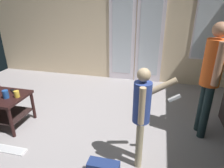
% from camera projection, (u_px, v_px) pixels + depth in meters
% --- Properties ---
extents(ground_plane, '(5.97, 4.94, 0.02)m').
position_uv_depth(ground_plane, '(63.00, 132.00, 3.00)').
color(ground_plane, '#999294').
extents(wall_back_with_doors, '(5.97, 0.09, 2.74)m').
position_uv_depth(wall_back_with_doors, '(109.00, 24.00, 4.63)').
color(wall_back_with_doors, beige).
rests_on(wall_back_with_doors, ground_plane).
extents(person_adult, '(0.55, 0.48, 1.62)m').
position_uv_depth(person_adult, '(212.00, 73.00, 2.60)').
color(person_adult, '#1A292C').
rests_on(person_adult, ground_plane).
extents(person_child, '(0.51, 0.36, 1.22)m').
position_uv_depth(person_child, '(143.00, 110.00, 2.16)').
color(person_child, tan).
rests_on(person_child, ground_plane).
extents(loose_keyboard, '(0.44, 0.13, 0.02)m').
position_uv_depth(loose_keyboard, '(10.00, 150.00, 2.62)').
color(loose_keyboard, white).
rests_on(loose_keyboard, ground_plane).
extents(cup_near_edge, '(0.08, 0.08, 0.10)m').
position_uv_depth(cup_near_edge, '(17.00, 94.00, 2.94)').
color(cup_near_edge, gold).
rests_on(cup_near_edge, coffee_table).
extents(cup_by_laptop, '(0.09, 0.09, 0.12)m').
position_uv_depth(cup_by_laptop, '(6.00, 94.00, 2.91)').
color(cup_by_laptop, '#234F9D').
rests_on(cup_by_laptop, coffee_table).
extents(tv_remote_black, '(0.17, 0.14, 0.02)m').
position_uv_depth(tv_remote_black, '(13.00, 91.00, 3.13)').
color(tv_remote_black, black).
rests_on(tv_remote_black, coffee_table).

